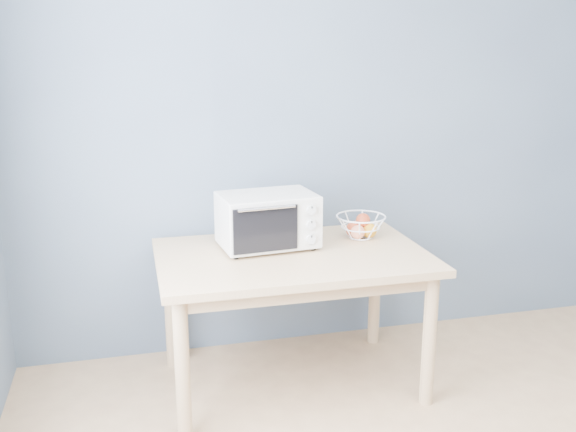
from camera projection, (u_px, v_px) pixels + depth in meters
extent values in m
cube|color=slate|center=(350.00, 132.00, 3.83)|extent=(4.00, 0.01, 2.60)
cube|color=tan|center=(292.00, 257.00, 3.35)|extent=(1.40, 0.90, 0.04)
cylinder|color=tan|center=(182.00, 369.00, 2.95)|extent=(0.07, 0.07, 0.71)
cylinder|color=tan|center=(429.00, 340.00, 3.24)|extent=(0.07, 0.07, 0.71)
cylinder|color=tan|center=(171.00, 308.00, 3.64)|extent=(0.07, 0.07, 0.71)
cylinder|color=tan|center=(375.00, 288.00, 3.94)|extent=(0.07, 0.07, 0.71)
cube|color=silver|center=(267.00, 219.00, 3.40)|extent=(0.53, 0.38, 0.28)
cube|color=black|center=(255.00, 221.00, 3.38)|extent=(0.35, 0.32, 0.22)
cube|color=black|center=(266.00, 229.00, 3.22)|extent=(0.34, 0.05, 0.23)
cylinder|color=silver|center=(267.00, 208.00, 3.17)|extent=(0.30, 0.05, 0.02)
cube|color=silver|center=(310.00, 224.00, 3.31)|extent=(0.14, 0.02, 0.26)
cylinder|color=black|center=(236.00, 257.00, 3.25)|extent=(0.03, 0.03, 0.02)
cylinder|color=black|center=(313.00, 248.00, 3.39)|extent=(0.03, 0.03, 0.02)
cylinder|color=black|center=(223.00, 243.00, 3.48)|extent=(0.03, 0.03, 0.02)
cylinder|color=black|center=(296.00, 235.00, 3.62)|extent=(0.03, 0.03, 0.02)
cylinder|color=silver|center=(311.00, 210.00, 3.28)|extent=(0.05, 0.02, 0.05)
cylinder|color=silver|center=(311.00, 225.00, 3.30)|extent=(0.05, 0.02, 0.05)
cylinder|color=silver|center=(311.00, 239.00, 3.32)|extent=(0.05, 0.02, 0.05)
torus|color=white|center=(361.00, 216.00, 3.57)|extent=(0.37, 0.37, 0.01)
torus|color=white|center=(361.00, 227.00, 3.59)|extent=(0.29, 0.29, 0.01)
torus|color=white|center=(360.00, 237.00, 3.60)|extent=(0.17, 0.17, 0.01)
sphere|color=red|center=(353.00, 229.00, 3.59)|extent=(0.09, 0.09, 0.09)
sphere|color=orange|center=(369.00, 230.00, 3.58)|extent=(0.08, 0.08, 0.08)
sphere|color=#F78C60|center=(358.00, 227.00, 3.65)|extent=(0.08, 0.08, 0.08)
sphere|color=red|center=(363.00, 220.00, 3.58)|extent=(0.08, 0.08, 0.08)
sphere|color=#F78C60|center=(358.00, 232.00, 3.54)|extent=(0.08, 0.08, 0.08)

